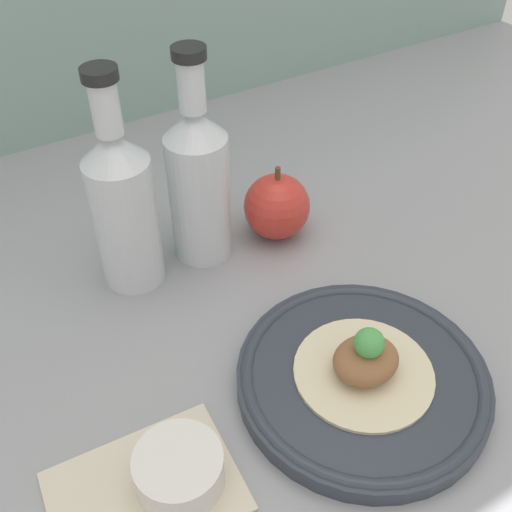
{
  "coord_description": "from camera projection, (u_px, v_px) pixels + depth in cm",
  "views": [
    {
      "loc": [
        -26.58,
        -35.56,
        49.63
      ],
      "look_at": [
        -3.21,
        3.43,
        9.15
      ],
      "focal_mm": 42.0,
      "sensor_mm": 36.0,
      "label": 1
    }
  ],
  "objects": [
    {
      "name": "plated_food",
      "position": [
        365.0,
        362.0,
        0.58
      ],
      "size": [
        13.77,
        13.77,
        6.07
      ],
      "color": "beige",
      "rests_on": "plate"
    },
    {
      "name": "napkin",
      "position": [
        145.0,
        490.0,
        0.51
      ],
      "size": [
        16.68,
        12.69,
        0.8
      ],
      "color": "beige",
      "rests_on": "ground_plane"
    },
    {
      "name": "cider_bottle_left",
      "position": [
        123.0,
        205.0,
        0.65
      ],
      "size": [
        7.21,
        7.21,
        26.14
      ],
      "color": "silver",
      "rests_on": "ground_plane"
    },
    {
      "name": "cider_bottle_right",
      "position": [
        199.0,
        181.0,
        0.69
      ],
      "size": [
        7.21,
        7.21,
        26.14
      ],
      "color": "silver",
      "rests_on": "ground_plane"
    },
    {
      "name": "ground_plane",
      "position": [
        296.0,
        338.0,
        0.67
      ],
      "size": [
        180.0,
        110.0,
        4.0
      ],
      "primitive_type": "cube",
      "color": "gray"
    },
    {
      "name": "dipping_bowl",
      "position": [
        179.0,
        471.0,
        0.51
      ],
      "size": [
        7.76,
        7.76,
        3.96
      ],
      "color": "silver",
      "rests_on": "ground_plane"
    },
    {
      "name": "apple",
      "position": [
        277.0,
        206.0,
        0.75
      ],
      "size": [
        8.4,
        8.4,
        10.01
      ],
      "color": "red",
      "rests_on": "ground_plane"
    },
    {
      "name": "plate",
      "position": [
        362.0,
        378.0,
        0.59
      ],
      "size": [
        25.01,
        25.01,
        2.35
      ],
      "color": "#2D333D",
      "rests_on": "ground_plane"
    }
  ]
}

